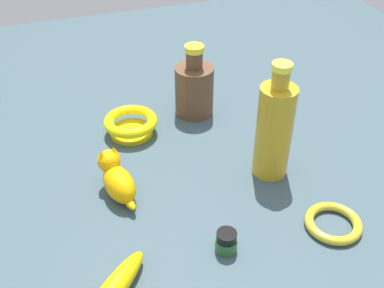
{
  "coord_description": "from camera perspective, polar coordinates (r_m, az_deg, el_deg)",
  "views": [
    {
      "loc": [
        -0.25,
        -0.7,
        0.64
      ],
      "look_at": [
        0.0,
        0.0,
        0.09
      ],
      "focal_mm": 43.31,
      "sensor_mm": 36.0,
      "label": 1
    }
  ],
  "objects": [
    {
      "name": "bangle",
      "position": [
        0.91,
        17.0,
        -9.3
      ],
      "size": [
        0.11,
        0.11,
        0.02
      ],
      "primitive_type": "torus",
      "color": "gold",
      "rests_on": "ground"
    },
    {
      "name": "bottle_short",
      "position": [
        1.16,
        0.27,
        6.92
      ],
      "size": [
        0.1,
        0.1,
        0.18
      ],
      "color": "brown",
      "rests_on": "ground"
    },
    {
      "name": "cat_figurine",
      "position": [
        0.93,
        -9.24,
        -4.23
      ],
      "size": [
        0.07,
        0.13,
        0.09
      ],
      "color": "#F6AD06",
      "rests_on": "ground"
    },
    {
      "name": "bowl",
      "position": [
        1.11,
        -7.54,
        2.5
      ],
      "size": [
        0.13,
        0.13,
        0.05
      ],
      "color": "#DABF0C",
      "rests_on": "ground"
    },
    {
      "name": "bottle_tall",
      "position": [
        0.95,
        10.09,
        1.8
      ],
      "size": [
        0.07,
        0.07,
        0.26
      ],
      "color": "gold",
      "rests_on": "ground"
    },
    {
      "name": "ground",
      "position": [
        0.98,
        0.0,
        -4.22
      ],
      "size": [
        2.0,
        2.0,
        0.0
      ],
      "primitive_type": "plane",
      "color": "#384C56"
    },
    {
      "name": "nail_polish_jar",
      "position": [
        0.83,
        4.25,
        -11.91
      ],
      "size": [
        0.04,
        0.04,
        0.04
      ],
      "color": "#2A5E2D",
      "rests_on": "ground"
    }
  ]
}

